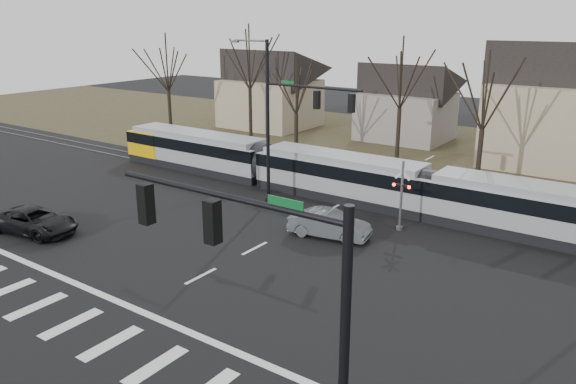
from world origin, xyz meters
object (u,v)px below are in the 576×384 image
Objects in this scene: sedan at (329,224)px; suv at (35,221)px; tram at (339,174)px; rail_crossing_signal at (401,198)px.

suv is (-13.64, -8.86, -0.03)m from sedan.
suv is (-10.52, -15.25, -0.89)m from tram.
sedan reaches higher than suv.
tram is 6.63m from rail_crossing_signal.
sedan is 4.32m from rail_crossing_signal.
suv is at bearing 112.81° from sedan.
tram is 9.66× the size of rail_crossing_signal.
rail_crossing_signal is at bearing -63.14° from suv.
tram is 7.20× the size of suv.
rail_crossing_signal is (16.32, 12.04, 1.18)m from suv.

